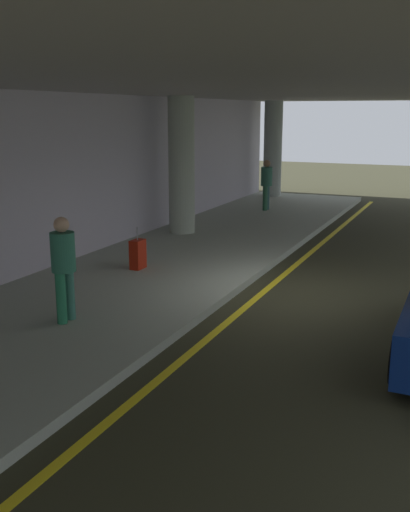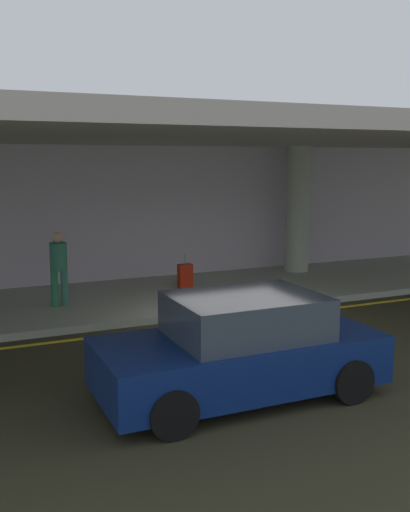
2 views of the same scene
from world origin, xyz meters
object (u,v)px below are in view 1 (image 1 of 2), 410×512
object	(u,v)px
support_column_right_mid	(273,149)
suitcase_upright_primary	(138,254)
person_waiting_for_ride	(64,262)
support_column_center	(181,166)
traveler_with_luggage	(267,181)

from	to	relation	value
support_column_right_mid	suitcase_upright_primary	bearing A→B (deg)	-175.71
suitcase_upright_primary	person_waiting_for_ride	bearing A→B (deg)	164.91
person_waiting_for_ride	suitcase_upright_primary	bearing A→B (deg)	-63.02
support_column_right_mid	support_column_center	bearing A→B (deg)	180.00
suitcase_upright_primary	traveler_with_luggage	bearing A→B (deg)	-25.80
support_column_center	suitcase_upright_primary	world-z (taller)	support_column_center
traveler_with_luggage	person_waiting_for_ride	bearing A→B (deg)	-21.52
traveler_with_luggage	suitcase_upright_primary	xyz separation A→B (m)	(-8.50, 0.01, -0.65)
support_column_center	traveler_with_luggage	world-z (taller)	support_column_center
support_column_right_mid	person_waiting_for_ride	size ratio (longest dim) A/B	2.17
support_column_center	suitcase_upright_primary	xyz separation A→B (m)	(-3.92, -0.89, -1.51)
traveler_with_luggage	person_waiting_for_ride	distance (m)	11.81
traveler_with_luggage	support_column_right_mid	bearing A→B (deg)	170.32
support_column_right_mid	person_waiting_for_ride	bearing A→B (deg)	-174.32
support_column_center	traveler_with_luggage	xyz separation A→B (m)	(4.58, -0.90, -0.86)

